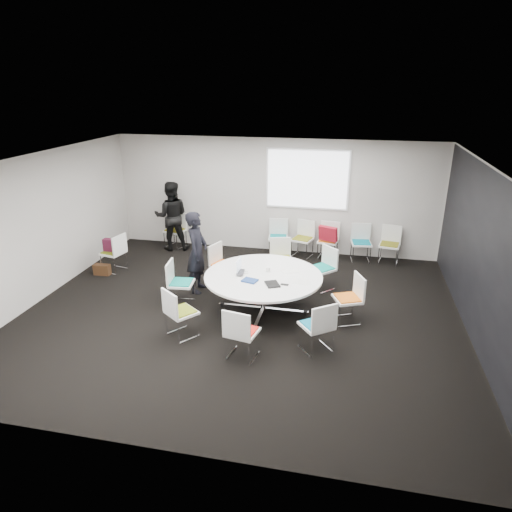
% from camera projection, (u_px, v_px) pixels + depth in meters
% --- Properties ---
extents(room_shell, '(8.08, 7.08, 2.88)m').
position_uv_depth(room_shell, '(245.00, 242.00, 8.01)').
color(room_shell, black).
rests_on(room_shell, ground).
extents(conference_table, '(2.17, 2.17, 0.73)m').
position_uv_depth(conference_table, '(263.00, 285.00, 8.41)').
color(conference_table, silver).
rests_on(conference_table, ground).
extents(projection_screen, '(1.90, 0.03, 1.35)m').
position_uv_depth(projection_screen, '(307.00, 180.00, 10.87)').
color(projection_screen, white).
rests_on(projection_screen, room_shell).
extents(chair_ring_a, '(0.59, 0.60, 0.88)m').
position_uv_depth(chair_ring_a, '(347.00, 307.00, 8.14)').
color(chair_ring_a, silver).
rests_on(chair_ring_a, ground).
extents(chair_ring_b, '(0.64, 0.64, 0.88)m').
position_uv_depth(chair_ring_b, '(322.00, 276.00, 9.43)').
color(chair_ring_b, silver).
rests_on(chair_ring_b, ground).
extents(chair_ring_c, '(0.57, 0.56, 0.88)m').
position_uv_depth(chair_ring_c, '(281.00, 267.00, 9.92)').
color(chair_ring_c, silver).
rests_on(chair_ring_c, ground).
extents(chair_ring_d, '(0.58, 0.59, 0.88)m').
position_uv_depth(chair_ring_d, '(223.00, 272.00, 9.61)').
color(chair_ring_d, silver).
rests_on(chair_ring_d, ground).
extents(chair_ring_e, '(0.50, 0.51, 0.88)m').
position_uv_depth(chair_ring_e, '(181.00, 291.00, 8.76)').
color(chair_ring_e, silver).
rests_on(chair_ring_e, ground).
extents(chair_ring_f, '(0.64, 0.64, 0.88)m').
position_uv_depth(chair_ring_f, '(181.00, 321.00, 7.66)').
color(chair_ring_f, silver).
rests_on(chair_ring_f, ground).
extents(chair_ring_g, '(0.54, 0.53, 0.88)m').
position_uv_depth(chair_ring_g, '(242.00, 342.00, 7.06)').
color(chair_ring_g, silver).
rests_on(chair_ring_g, ground).
extents(chair_ring_h, '(0.64, 0.64, 0.88)m').
position_uv_depth(chair_ring_h, '(316.00, 335.00, 7.25)').
color(chair_ring_h, silver).
rests_on(chair_ring_h, ground).
extents(chair_back_a, '(0.51, 0.50, 0.88)m').
position_uv_depth(chair_back_a, '(278.00, 244.00, 11.27)').
color(chair_back_a, silver).
rests_on(chair_back_a, ground).
extents(chair_back_b, '(0.57, 0.56, 0.88)m').
position_uv_depth(chair_back_b, '(302.00, 246.00, 11.17)').
color(chair_back_b, silver).
rests_on(chair_back_b, ground).
extents(chair_back_c, '(0.52, 0.51, 0.88)m').
position_uv_depth(chair_back_c, '(328.00, 247.00, 11.05)').
color(chair_back_c, silver).
rests_on(chair_back_c, ground).
extents(chair_back_d, '(0.51, 0.50, 0.88)m').
position_uv_depth(chair_back_d, '(361.00, 250.00, 10.90)').
color(chair_back_d, silver).
rests_on(chair_back_d, ground).
extents(chair_back_e, '(0.53, 0.52, 0.88)m').
position_uv_depth(chair_back_e, '(389.00, 252.00, 10.77)').
color(chair_back_e, silver).
rests_on(chair_back_e, ground).
extents(chair_spare_left, '(0.53, 0.54, 0.88)m').
position_uv_depth(chair_spare_left, '(115.00, 260.00, 10.30)').
color(chair_spare_left, silver).
rests_on(chair_spare_left, ground).
extents(chair_person_back, '(0.57, 0.56, 0.88)m').
position_uv_depth(chair_person_back, '(176.00, 237.00, 11.81)').
color(chair_person_back, silver).
rests_on(chair_person_back, ground).
extents(person_main, '(0.42, 0.62, 1.68)m').
position_uv_depth(person_main, '(197.00, 252.00, 9.15)').
color(person_main, black).
rests_on(person_main, ground).
extents(person_back, '(1.01, 0.89, 1.75)m').
position_uv_depth(person_back, '(172.00, 216.00, 11.45)').
color(person_back, black).
rests_on(person_back, ground).
extents(laptop, '(0.24, 0.34, 0.03)m').
position_uv_depth(laptop, '(243.00, 273.00, 8.41)').
color(laptop, '#333338').
rests_on(laptop, conference_table).
extents(laptop_lid, '(0.02, 0.30, 0.22)m').
position_uv_depth(laptop_lid, '(239.00, 265.00, 8.47)').
color(laptop_lid, silver).
rests_on(laptop_lid, conference_table).
extents(notebook_black, '(0.33, 0.37, 0.02)m').
position_uv_depth(notebook_black, '(272.00, 284.00, 7.95)').
color(notebook_black, black).
rests_on(notebook_black, conference_table).
extents(tablet_folio, '(0.30, 0.26, 0.03)m').
position_uv_depth(tablet_folio, '(250.00, 280.00, 8.09)').
color(tablet_folio, navy).
rests_on(tablet_folio, conference_table).
extents(papers_right, '(0.37, 0.34, 0.00)m').
position_uv_depth(papers_right, '(290.00, 271.00, 8.51)').
color(papers_right, white).
rests_on(papers_right, conference_table).
extents(papers_front, '(0.32, 0.24, 0.00)m').
position_uv_depth(papers_front, '(300.00, 282.00, 8.07)').
color(papers_front, silver).
rests_on(papers_front, conference_table).
extents(cup, '(0.08, 0.08, 0.09)m').
position_uv_depth(cup, '(268.00, 269.00, 8.48)').
color(cup, white).
rests_on(cup, conference_table).
extents(phone, '(0.15, 0.08, 0.01)m').
position_uv_depth(phone, '(285.00, 285.00, 7.95)').
color(phone, black).
rests_on(phone, conference_table).
extents(maroon_bag, '(0.40, 0.15, 0.28)m').
position_uv_depth(maroon_bag, '(112.00, 245.00, 10.18)').
color(maroon_bag, '#4D142B').
rests_on(maroon_bag, chair_spare_left).
extents(brown_bag, '(0.37, 0.17, 0.24)m').
position_uv_depth(brown_bag, '(102.00, 270.00, 10.16)').
color(brown_bag, '#3B2312').
rests_on(brown_bag, ground).
extents(red_jacket, '(0.47, 0.31, 0.36)m').
position_uv_depth(red_jacket, '(328.00, 234.00, 10.69)').
color(red_jacket, maroon).
rests_on(red_jacket, chair_back_c).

